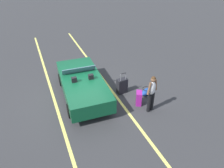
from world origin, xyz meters
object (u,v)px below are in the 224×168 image
Objects in this scene: suitcase_large_black at (122,86)px; duffel_bag at (146,92)px; suitcase_medium_bright at (139,98)px; convertible_car at (81,82)px; traveler_person at (152,92)px.

duffel_bag is at bearing -127.22° from suitcase_large_black.
suitcase_medium_bright is at bearing 125.14° from duffel_bag.
suitcase_large_black is 1.55× the size of duffel_bag.
duffel_bag is at bearing -112.26° from convertible_car.
suitcase_large_black reaches higher than duffel_bag.
convertible_car is 1.90m from suitcase_large_black.
suitcase_large_black is (-0.70, -1.75, -0.22)m from convertible_car.
convertible_car is at bearing 24.88° from traveler_person.
suitcase_large_black is at bearing -1.58° from traveler_person.
duffel_bag is (-1.30, -2.73, -0.43)m from convertible_car.
convertible_car is 6.82× the size of suitcase_medium_bright.
suitcase_large_black is at bearing -45.76° from suitcase_medium_bright.
convertible_car is 2.73m from suitcase_medium_bright.
suitcase_large_black is 1.76× the size of suitcase_medium_bright.
duffel_bag is at bearing -42.79° from traveler_person.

